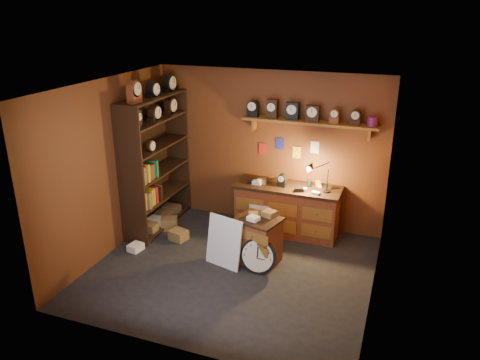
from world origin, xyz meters
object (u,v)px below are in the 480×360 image
at_px(low_cabinet, 258,238).
at_px(workbench, 287,207).
at_px(big_round_clock, 258,256).
at_px(shelving_unit, 154,157).

bearing_deg(low_cabinet, workbench, 96.83).
distance_m(low_cabinet, big_round_clock, 0.32).
relative_size(shelving_unit, low_cabinet, 3.18).
distance_m(shelving_unit, big_round_clock, 2.55).
xyz_separation_m(shelving_unit, low_cabinet, (2.07, -0.62, -0.86)).
xyz_separation_m(low_cabinet, big_round_clock, (0.10, -0.27, -0.13)).
height_order(workbench, low_cabinet, workbench).
xyz_separation_m(workbench, low_cabinet, (-0.16, -1.12, -0.08)).
distance_m(workbench, big_round_clock, 1.41).
height_order(shelving_unit, big_round_clock, shelving_unit).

